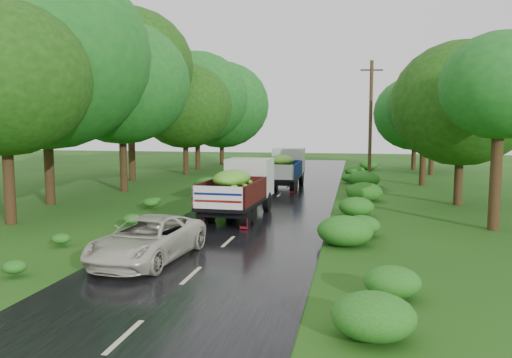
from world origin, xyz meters
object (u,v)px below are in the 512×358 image
(truck_far, at_px, (285,166))
(truck_near, at_px, (240,185))
(utility_pole, at_px, (370,123))
(car, at_px, (148,239))

(truck_far, bearing_deg, truck_near, -91.64)
(truck_far, distance_m, utility_pole, 6.23)
(truck_far, height_order, utility_pole, utility_pole)
(car, height_order, utility_pole, utility_pole)
(truck_near, bearing_deg, utility_pole, 65.73)
(truck_near, height_order, truck_far, truck_far)
(truck_near, bearing_deg, truck_far, 89.33)
(utility_pole, bearing_deg, car, -120.13)
(truck_near, xyz_separation_m, utility_pole, (5.91, 11.94, 2.81))
(truck_near, distance_m, truck_far, 10.61)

